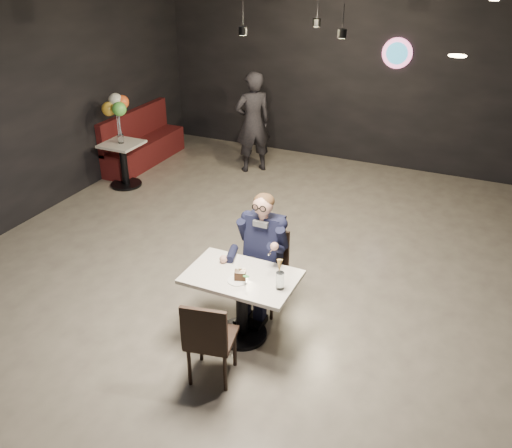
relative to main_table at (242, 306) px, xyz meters
The scene contains 17 objects.
floor 1.12m from the main_table, 119.91° to the left, with size 9.00×9.00×0.00m, color gray.
wall_sign 5.64m from the main_table, 87.12° to the left, with size 0.50×0.06×0.50m, color pink, non-canonical shape.
pendant_lights 3.88m from the main_table, 100.26° to the left, with size 1.40×1.20×0.36m, color black.
main_table is the anchor object (origin of this frame).
chair_far 0.56m from the main_table, 90.00° to the left, with size 0.42×0.46×0.92m, color black.
chair_near 0.64m from the main_table, 90.00° to the right, with size 0.42×0.46×0.92m, color black.
seated_man 0.65m from the main_table, 90.00° to the left, with size 0.60×0.80×1.44m, color black.
dessert_plate 0.39m from the main_table, 83.81° to the right, with size 0.20×0.20×0.01m, color white.
cake_slice 0.43m from the main_table, 72.09° to the right, with size 0.11×0.09×0.08m, color black.
mint_leaf 0.50m from the main_table, 47.78° to the right, with size 0.07×0.04×0.01m, color #2C8738.
sundae_glass 0.64m from the main_table, ahead, with size 0.08×0.08×0.18m, color silver.
wafer_cone 0.74m from the main_table, ahead, with size 0.06×0.06×0.12m, color #DAB159.
booth_bench 5.29m from the main_table, 135.64° to the left, with size 0.48×1.94×0.97m, color #420E11.
side_table 4.40m from the main_table, 142.23° to the left, with size 0.59×0.59×0.74m, color white.
balloon_vase 4.42m from the main_table, 142.23° to the left, with size 0.09×0.09×0.14m, color silver.
balloon_bunch 4.48m from the main_table, 142.23° to the left, with size 0.41×0.41×0.67m, color gold.
passerby 4.62m from the main_table, 113.46° to the left, with size 0.64×0.42×1.75m, color black.
Camera 1 is at (2.52, -4.93, 3.69)m, focal length 38.00 mm.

